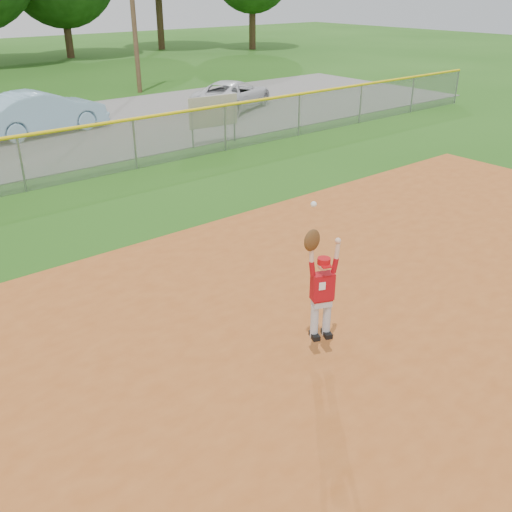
{
  "coord_description": "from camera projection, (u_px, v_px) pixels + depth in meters",
  "views": [
    {
      "loc": [
        -4.41,
        -5.24,
        5.06
      ],
      "look_at": [
        0.82,
        1.19,
        1.1
      ],
      "focal_mm": 40.0,
      "sensor_mm": 36.0,
      "label": 1
    }
  ],
  "objects": [
    {
      "name": "ground",
      "position": [
        264.0,
        366.0,
        8.36
      ],
      "size": [
        120.0,
        120.0,
        0.0
      ],
      "primitive_type": "plane",
      "color": "#225313",
      "rests_on": "ground"
    },
    {
      "name": "clay_infield",
      "position": [
        439.0,
        492.0,
        6.25
      ],
      "size": [
        24.0,
        16.0,
        0.04
      ],
      "primitive_type": "cube",
      "color": "#A4501D",
      "rests_on": "ground"
    },
    {
      "name": "car_blue",
      "position": [
        42.0,
        112.0,
        20.93
      ],
      "size": [
        4.86,
        2.22,
        1.54
      ],
      "primitive_type": "imported",
      "rotation": [
        0.0,
        0.0,
        1.7
      ],
      "color": "#8EBCD4",
      "rests_on": "parking_strip"
    },
    {
      "name": "car_white_b",
      "position": [
        233.0,
        95.0,
        25.06
      ],
      "size": [
        4.97,
        3.82,
        1.25
      ],
      "primitive_type": "imported",
      "rotation": [
        0.0,
        0.0,
        2.02
      ],
      "color": "silver",
      "rests_on": "parking_strip"
    },
    {
      "name": "sponsor_sign",
      "position": [
        213.0,
        113.0,
        19.41
      ],
      "size": [
        1.86,
        0.24,
        1.66
      ],
      "color": "gray",
      "rests_on": "ground"
    },
    {
      "name": "outfield_fence",
      "position": [
        21.0,
        160.0,
        14.98
      ],
      "size": [
        40.06,
        0.1,
        1.55
      ],
      "color": "gray",
      "rests_on": "ground"
    },
    {
      "name": "ballplayer",
      "position": [
        321.0,
        285.0,
        8.08
      ],
      "size": [
        0.56,
        0.37,
        2.13
      ],
      "color": "silver",
      "rests_on": "ground"
    }
  ]
}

